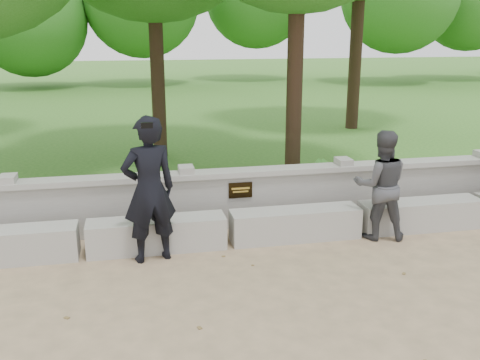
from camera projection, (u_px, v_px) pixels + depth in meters
name	position (u px, v px, depth m)	size (l,w,h in m)	color
ground	(260.00, 309.00, 5.87)	(80.00, 80.00, 0.00)	tan
lawn	(166.00, 112.00, 19.02)	(40.00, 22.00, 0.25)	#30651F
concrete_bench	(228.00, 229.00, 7.60)	(11.90, 0.45, 0.45)	#A8A69F
parapet_wall	(220.00, 198.00, 8.19)	(12.50, 0.35, 0.90)	#9E9C95
man_main	(149.00, 190.00, 6.88)	(0.80, 0.72, 1.94)	black
visitor_left	(381.00, 185.00, 7.69)	(0.90, 0.77, 1.61)	#3F4044
shrub_b	(322.00, 176.00, 9.21)	(0.31, 0.25, 0.56)	#3C822C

